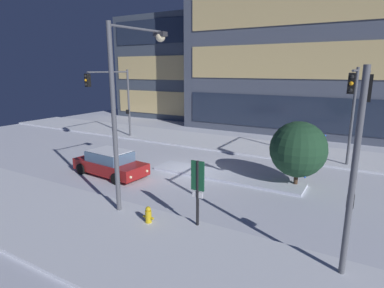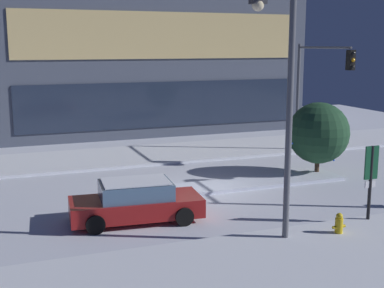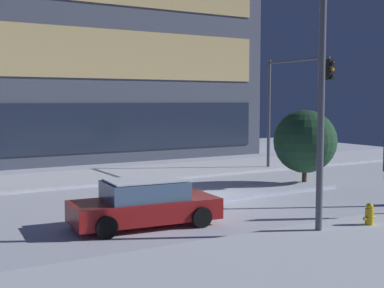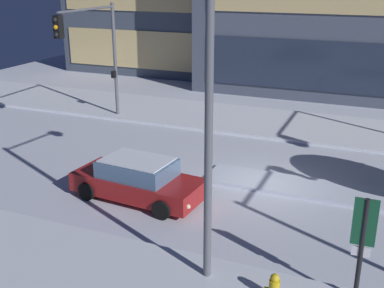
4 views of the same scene
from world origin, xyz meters
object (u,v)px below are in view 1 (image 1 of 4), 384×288
car_near (110,163)px  traffic_light_corner_far_left (113,92)px  traffic_light_corner_far_right (352,101)px  traffic_light_corner_near_right (360,130)px  street_lamp_arched (129,93)px  parking_info_sign (198,186)px  fire_hydrant (148,216)px  decorated_tree_median (298,149)px

car_near → traffic_light_corner_far_left: 9.90m
car_near → traffic_light_corner_far_right: traffic_light_corner_far_right is taller
traffic_light_corner_near_right → street_lamp_arched: size_ratio=0.79×
car_near → street_lamp_arched: size_ratio=0.61×
car_near → parking_info_sign: size_ratio=1.75×
traffic_light_corner_far_left → traffic_light_corner_far_right: size_ratio=0.98×
traffic_light_corner_far_left → traffic_light_corner_near_right: size_ratio=0.98×
car_near → street_lamp_arched: 6.66m
traffic_light_corner_far_right → street_lamp_arched: (-8.05, -9.62, 0.76)m
parking_info_sign → traffic_light_corner_far_left: bearing=52.4°
traffic_light_corner_far_left → parking_info_sign: 17.22m
street_lamp_arched → fire_hydrant: street_lamp_arched is taller
street_lamp_arched → traffic_light_corner_near_right: bearing=-78.1°
traffic_light_corner_far_left → decorated_tree_median: bearing=78.0°
parking_info_sign → car_near: bearing=66.5°
traffic_light_corner_far_left → street_lamp_arched: street_lamp_arched is taller
traffic_light_corner_far_right → fire_hydrant: bearing=-30.4°
traffic_light_corner_far_right → street_lamp_arched: 12.57m
traffic_light_corner_near_right → fire_hydrant: traffic_light_corner_near_right is taller
traffic_light_corner_near_right → parking_info_sign: (-5.25, -1.11, -2.53)m
car_near → decorated_tree_median: bearing=24.5°
traffic_light_corner_far_right → street_lamp_arched: street_lamp_arched is taller
traffic_light_corner_near_right → street_lamp_arched: 8.89m
traffic_light_corner_near_right → traffic_light_corner_far_left: bearing=64.7°
traffic_light_corner_far_right → fire_hydrant: traffic_light_corner_far_right is taller
car_near → traffic_light_corner_far_right: 14.43m
street_lamp_arched → parking_info_sign: (3.56, -0.37, -3.43)m
street_lamp_arched → car_near: bearing=63.1°
fire_hydrant → parking_info_sign: parking_info_sign is taller
traffic_light_corner_far_left → street_lamp_arched: bearing=46.4°
street_lamp_arched → parking_info_sign: street_lamp_arched is taller
traffic_light_corner_near_right → decorated_tree_median: 6.64m
car_near → traffic_light_corner_near_right: bearing=-3.9°
car_near → parking_info_sign: bearing=-17.2°
traffic_light_corner_far_left → traffic_light_corner_near_right: (18.99, -8.97, 0.05)m
traffic_light_corner_far_left → fire_hydrant: (11.92, -10.87, -3.84)m
traffic_light_corner_far_right → parking_info_sign: (-4.49, -9.99, -2.66)m
parking_info_sign → decorated_tree_median: decorated_tree_median is taller
parking_info_sign → decorated_tree_median: (2.37, 6.66, 0.29)m
traffic_light_corner_near_right → street_lamp_arched: (-8.81, -0.74, 0.90)m
traffic_light_corner_near_right → traffic_light_corner_far_right: size_ratio=1.00×
decorated_tree_median → traffic_light_corner_far_right: bearing=57.5°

